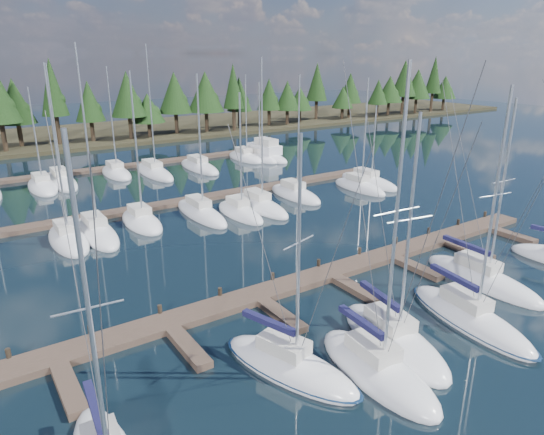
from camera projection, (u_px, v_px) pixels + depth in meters
ground at (242, 228)px, 43.72m from camera, size 260.00×260.00×0.00m
far_shore at (80, 136)px, 90.87m from camera, size 220.00×30.00×0.60m
main_dock at (333, 277)px, 33.69m from camera, size 44.00×6.13×0.90m
back_docks at (160, 181)px, 59.07m from camera, size 50.00×21.80×0.40m
front_sailboat_1 at (289, 366)px, 23.95m from camera, size 4.98×8.52×12.62m
front_sailboat_2 at (377, 369)px, 23.65m from camera, size 3.40×8.10×15.52m
front_sailboat_3 at (393, 339)px, 26.16m from camera, size 4.38×8.67×13.23m
front_sailboat_4 at (469, 318)px, 28.28m from camera, size 3.97×9.49×14.29m
front_sailboat_5 at (481, 279)px, 33.17m from camera, size 2.93×9.20×13.25m
back_sailboat_rows at (173, 190)px, 54.88m from camera, size 46.71×32.36×16.83m
motor_yacht_right at (264, 155)px, 72.45m from camera, size 4.21×10.33×5.05m
tree_line at (84, 101)px, 80.44m from camera, size 186.10×11.61×13.78m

